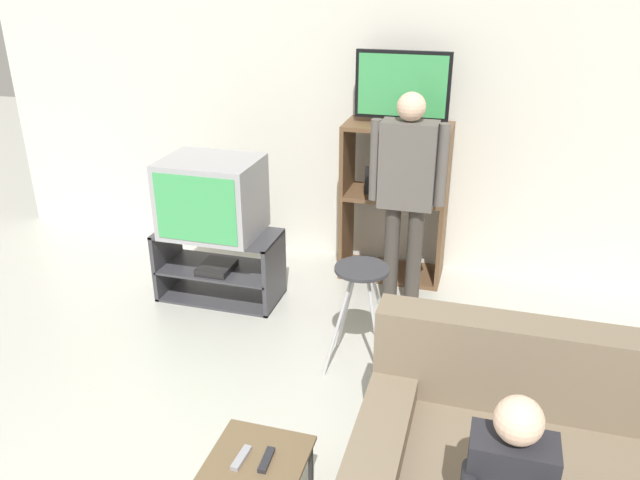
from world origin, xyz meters
TOP-DOWN VIEW (x-y plane):
  - wall_back at (0.00, 3.82)m, footprint 6.40×0.06m
  - tv_stand at (-0.74, 2.79)m, footprint 0.91×0.44m
  - television_main at (-0.77, 2.80)m, footprint 0.68×0.55m
  - media_shelf at (0.45, 3.53)m, footprint 0.81×0.42m
  - television_flat at (0.47, 3.54)m, footprint 0.70×0.20m
  - folding_stool at (0.48, 2.21)m, footprint 0.40×0.37m
  - snack_table at (0.32, 0.85)m, footprint 0.42×0.42m
  - remote_control_black at (0.37, 0.85)m, footprint 0.04×0.15m
  - remote_control_white at (0.26, 0.83)m, footprint 0.04×0.15m
  - person_standing_adult at (0.61, 3.03)m, footprint 0.53×0.20m

SIDE VIEW (x-z plane):
  - tv_stand at x=-0.74m, z-range 0.00..0.53m
  - snack_table at x=0.32m, z-range 0.15..0.54m
  - remote_control_black at x=0.37m, z-range 0.39..0.41m
  - remote_control_white at x=0.26m, z-range 0.39..0.41m
  - folding_stool at x=0.48m, z-range 0.20..0.90m
  - media_shelf at x=0.45m, z-range 0.01..1.27m
  - television_main at x=-0.77m, z-range 0.53..1.09m
  - person_standing_adult at x=0.61m, z-range 0.17..1.77m
  - wall_back at x=0.00m, z-range 0.00..2.60m
  - television_flat at x=0.47m, z-range 1.25..1.78m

